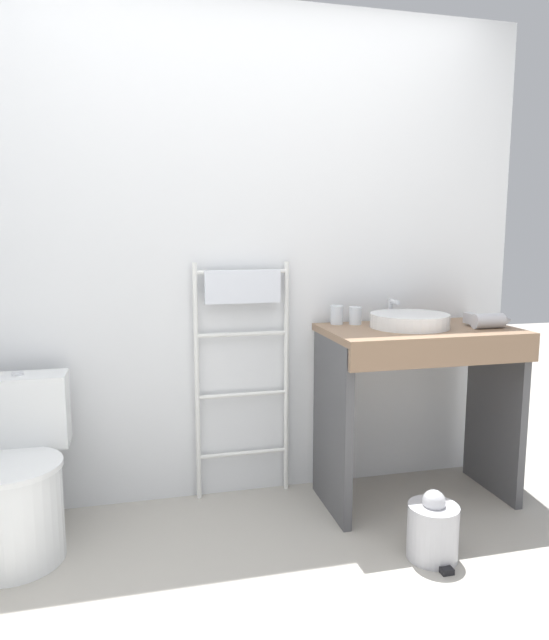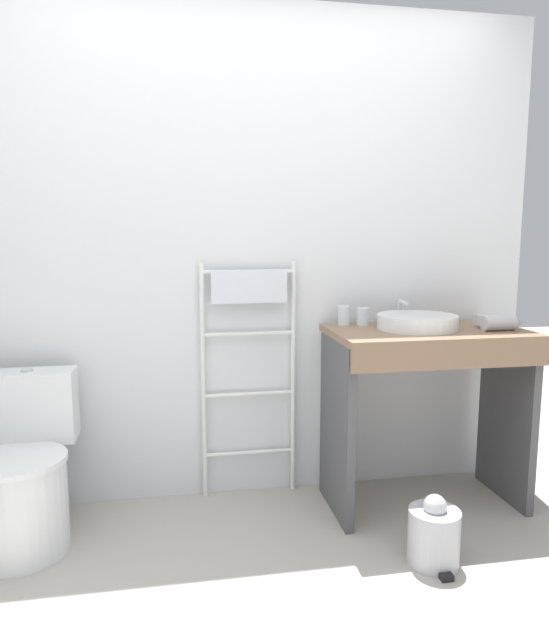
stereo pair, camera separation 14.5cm
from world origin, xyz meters
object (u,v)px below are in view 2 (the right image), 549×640
(toilet, at_px, (22,476))
(cup_near_edge, at_px, (363,316))
(trash_bin, at_px, (434,535))
(cup_near_wall, at_px, (344,316))
(hair_dryer, at_px, (499,322))
(sink_basin, at_px, (417,321))
(towel_radiator, at_px, (249,331))

(toilet, relative_size, cup_near_edge, 8.27)
(toilet, height_order, trash_bin, toilet)
(cup_near_wall, distance_m, hair_dryer, 0.74)
(sink_basin, bearing_deg, towel_radiator, 163.56)
(hair_dryer, xyz_separation_m, trash_bin, (-0.51, -0.43, -0.80))
(toilet, xyz_separation_m, cup_near_wall, (1.51, 0.26, 0.63))
(toilet, bearing_deg, towel_radiator, 16.59)
(toilet, distance_m, hair_dryer, 2.28)
(sink_basin, xyz_separation_m, hair_dryer, (0.37, -0.10, 0.00))
(cup_near_edge, bearing_deg, hair_dryer, -23.47)
(towel_radiator, bearing_deg, trash_bin, -49.67)
(sink_basin, xyz_separation_m, trash_bin, (-0.14, -0.54, -0.80))
(towel_radiator, xyz_separation_m, hair_dryer, (1.16, -0.34, 0.06))
(cup_near_wall, bearing_deg, trash_bin, -76.34)
(hair_dryer, relative_size, trash_bin, 0.71)
(toilet, bearing_deg, hair_dryer, -0.75)
(toilet, height_order, hair_dryer, hair_dryer)
(cup_near_wall, height_order, cup_near_edge, cup_near_wall)
(trash_bin, bearing_deg, hair_dryer, 40.53)
(towel_radiator, height_order, trash_bin, towel_radiator)
(towel_radiator, relative_size, cup_near_wall, 12.64)
(sink_basin, distance_m, cup_near_wall, 0.36)
(towel_radiator, height_order, sink_basin, towel_radiator)
(sink_basin, relative_size, hair_dryer, 1.83)
(cup_near_edge, distance_m, hair_dryer, 0.65)
(toilet, height_order, sink_basin, sink_basin)
(trash_bin, bearing_deg, toilet, 164.65)
(trash_bin, bearing_deg, cup_near_wall, 103.66)
(trash_bin, bearing_deg, towel_radiator, 130.33)
(hair_dryer, bearing_deg, toilet, 179.25)
(toilet, xyz_separation_m, towel_radiator, (1.03, 0.31, 0.56))
(cup_near_edge, bearing_deg, sink_basin, -34.90)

